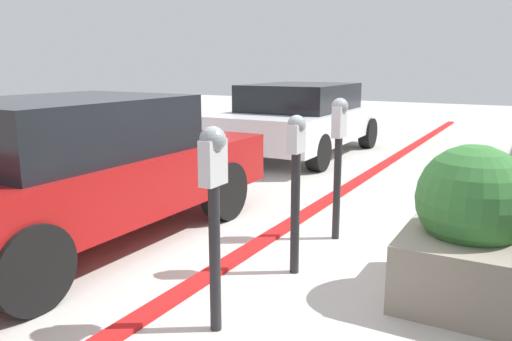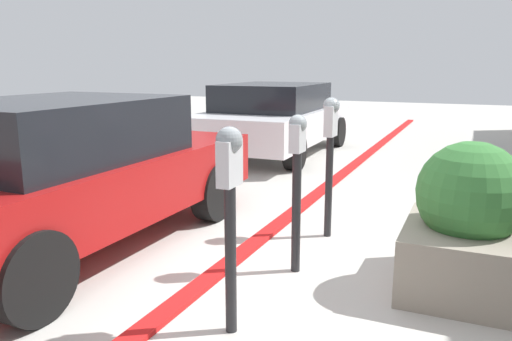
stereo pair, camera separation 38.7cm
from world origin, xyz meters
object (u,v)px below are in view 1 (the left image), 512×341
Objects in this scene: parking_meter_middle at (339,143)px; parked_car_rear at (303,117)px; parking_meter_nearest at (214,191)px; planter_box at (469,233)px; parking_meter_second at (296,170)px; parked_car_middle at (79,167)px.

parking_meter_middle reaches higher than parked_car_rear.
parking_meter_nearest reaches higher than planter_box.
parking_meter_middle is 1.21× the size of planter_box.
planter_box is 6.11m from parked_car_rear.
parking_meter_middle is at bearing -152.87° from parked_car_rear.
parking_meter_second is at bearing -157.53° from parked_car_rear.
parking_meter_middle is (0.96, -0.00, 0.09)m from parking_meter_second.
parking_meter_middle reaches higher than planter_box.
parked_car_middle is 5.49m from parked_car_rear.
parking_meter_second is 2.17m from parked_car_middle.
parking_meter_nearest is 0.96× the size of parking_meter_middle.
parking_meter_nearest is 6.63m from parked_car_rear.
parking_meter_middle is 1.58m from planter_box.
parked_car_middle is at bearing 69.88° from parking_meter_nearest.
parking_meter_nearest is at bearing 178.30° from parking_meter_middle.
parking_meter_nearest is 1.09m from parking_meter_second.
planter_box is at bearing -145.50° from parked_car_rear.
parked_car_rear is (5.49, 0.11, -0.03)m from parked_car_middle.
parking_meter_nearest is at bearing 176.99° from parking_meter_second.
parking_meter_second is (1.09, -0.06, -0.06)m from parking_meter_nearest.
planter_box is at bearing -81.05° from parked_car_middle.
parking_meter_nearest is at bearing 133.45° from planter_box.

